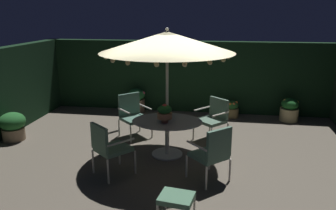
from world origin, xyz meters
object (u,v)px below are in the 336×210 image
Objects in this scene: patio_chair_northeast at (213,151)px; potted_plant_back_left at (136,100)px; patio_umbrella at (167,42)px; potted_plant_right_near at (289,110)px; patio_chair_north at (108,145)px; patio_chair_southeast at (133,113)px; centerpiece_planter at (165,112)px; potted_plant_right_far at (13,125)px; ottoman_footrest at (176,199)px; potted_plant_front_corner at (232,109)px; patio_dining_table at (167,129)px; patio_chair_east at (214,116)px.

potted_plant_back_left is at bearing 120.84° from patio_chair_northeast.
potted_plant_right_near is at bearing 43.22° from patio_umbrella.
patio_chair_north is 0.99× the size of patio_chair_southeast.
patio_umbrella is 2.27m from patio_chair_southeast.
centerpiece_planter is 3.75m from potted_plant_right_far.
centerpiece_planter is 0.61× the size of potted_plant_right_near.
patio_chair_north is 1.88× the size of ottoman_footrest.
patio_chair_northeast is 2.13× the size of potted_plant_front_corner.
patio_umbrella reaches higher than potted_plant_right_far.
ottoman_footrest is (1.49, -3.21, -0.25)m from patio_chair_southeast.
patio_chair_southeast is 3.06m from potted_plant_front_corner.
patio_chair_northeast is 1.01× the size of patio_chair_southeast.
potted_plant_back_left reaches higher than potted_plant_right_near.
patio_dining_table is 0.55× the size of patio_umbrella.
patio_chair_southeast is 2.02m from potted_plant_back_left.
patio_chair_east is at bearing 1.38° from patio_chair_southeast.
patio_chair_southeast is 4.36m from potted_plant_right_near.
patio_chair_east is 2.02× the size of potted_plant_front_corner.
potted_plant_front_corner is at bearing 26.70° from potted_plant_right_far.
patio_chair_southeast is at bearing 134.24° from patio_chair_northeast.
patio_chair_east is 1.38× the size of potted_plant_back_left.
patio_dining_table is 4.08m from potted_plant_right_near.
patio_chair_southeast is (-1.00, 1.00, -1.78)m from patio_umbrella.
patio_chair_southeast is 3.55m from ottoman_footrest.
patio_umbrella is 2.57× the size of patio_chair_northeast.
patio_chair_north is (-0.90, -1.08, 0.01)m from patio_dining_table.
patio_chair_northeast is at bearing 68.15° from ottoman_footrest.
patio_chair_north is 4.57m from potted_plant_front_corner.
potted_plant_right_far is (-3.70, 0.27, -0.23)m from patio_dining_table.
patio_chair_north reaches higher than patio_dining_table.
patio_chair_east is 1.89m from potted_plant_front_corner.
potted_plant_back_left is (-1.90, 5.18, 0.05)m from ottoman_footrest.
patio_chair_north is at bearing 140.81° from ottoman_footrest.
centerpiece_planter is 2.24m from ottoman_footrest.
potted_plant_right_far is 1.04× the size of potted_plant_right_near.
patio_umbrella is 3.81m from potted_plant_front_corner.
centerpiece_planter reaches higher than patio_chair_north.
patio_chair_southeast reaches higher than potted_plant_right_far.
potted_plant_right_far is 0.94× the size of potted_plant_back_left.
potted_plant_right_far is (-5.11, -2.57, 0.11)m from potted_plant_front_corner.
patio_chair_northeast is 4.65m from potted_plant_back_left.
patio_umbrella reaches higher than patio_chair_north.
potted_plant_front_corner is at bearing 63.66° from patio_umbrella.
potted_plant_back_left is at bearing 110.20° from ottoman_footrest.
centerpiece_planter reaches higher than patio_chair_east.
patio_chair_north is at bearing -132.91° from centerpiece_planter.
patio_chair_northeast is at bearing -59.16° from potted_plant_back_left.
ottoman_footrest is (0.49, -2.21, -0.26)m from patio_dining_table.
patio_chair_northeast is 4.31m from potted_plant_right_near.
patio_umbrella is 2.25m from patio_chair_north.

